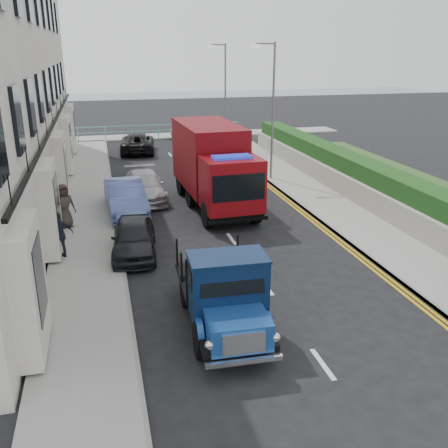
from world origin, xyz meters
TOP-DOWN VIEW (x-y plane):
  - ground at (0.00, 0.00)m, footprint 120.00×120.00m
  - pavement_west at (-5.20, 9.00)m, footprint 2.40×38.00m
  - pavement_east at (5.30, 9.00)m, footprint 2.60×38.00m
  - promenade at (0.00, 29.00)m, footprint 30.00×2.50m
  - sea_plane at (0.00, 60.00)m, footprint 120.00×120.00m
  - garden_east at (7.21, 9.00)m, footprint 1.45×28.00m
  - seafront_railing at (0.00, 28.20)m, footprint 13.00×0.08m
  - lamp_mid at (4.18, 14.00)m, footprint 1.23×0.18m
  - lamp_far at (4.18, 24.00)m, footprint 1.23×0.18m
  - bedford_lorry at (-1.80, -0.29)m, footprint 1.98×4.63m
  - red_lorry at (0.27, 10.22)m, footprint 2.61×6.91m
  - parked_car_front at (-3.60, 5.45)m, footprint 1.77×3.73m
  - parked_car_mid at (-3.60, 10.01)m, footprint 1.74×4.41m
  - parked_car_rear at (-2.60, 12.00)m, footprint 1.81×4.34m
  - seafront_car_left at (-2.00, 23.29)m, footprint 2.63×4.87m
  - seafront_car_right at (2.21, 25.67)m, footprint 3.02×4.83m
  - pedestrian_west_near at (-6.00, 5.47)m, footprint 1.01×0.72m
  - pedestrian_west_far at (-6.00, 8.57)m, footprint 0.99×0.85m

SIDE VIEW (x-z plane):
  - ground at x=0.00m, z-range 0.00..0.00m
  - sea_plane at x=0.00m, z-range 0.00..0.00m
  - pavement_west at x=-5.20m, z-range 0.00..0.12m
  - pavement_east at x=5.30m, z-range 0.00..0.12m
  - promenade at x=0.00m, z-range 0.00..0.12m
  - seafront_railing at x=0.00m, z-range 0.03..1.14m
  - parked_car_front at x=-3.60m, z-range 0.00..1.23m
  - parked_car_rear at x=-2.60m, z-range 0.00..1.25m
  - seafront_car_left at x=-2.00m, z-range 0.00..1.30m
  - parked_car_mid at x=-3.60m, z-range 0.00..1.43m
  - seafront_car_right at x=2.21m, z-range 0.00..1.53m
  - garden_east at x=7.21m, z-range 0.02..1.77m
  - pedestrian_west_near at x=-6.00m, z-range 0.12..1.71m
  - pedestrian_west_far at x=-6.00m, z-range 0.12..1.84m
  - bedford_lorry at x=-1.80m, z-range -0.08..2.07m
  - red_lorry at x=0.27m, z-range 0.12..3.68m
  - lamp_mid at x=4.18m, z-range 0.50..7.50m
  - lamp_far at x=4.18m, z-range 0.50..7.50m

